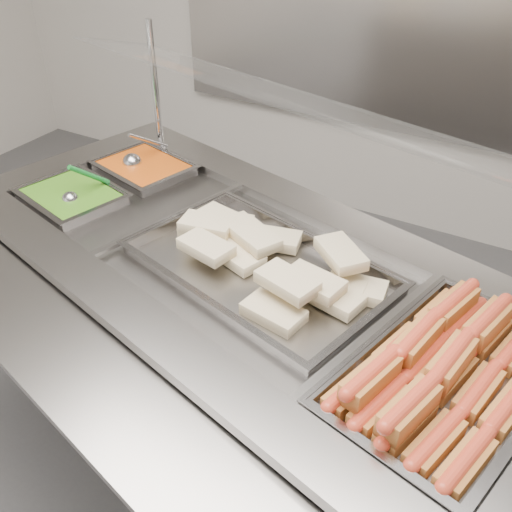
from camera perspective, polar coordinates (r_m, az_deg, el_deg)
The scene contains 12 objects.
back_panel at distance 3.24m, azimuth 17.33°, elevation 21.37°, with size 3.00×0.04×1.20m, color gray.
steam_counter at distance 1.95m, azimuth -1.13°, elevation -11.41°, with size 2.13×1.34×0.95m.
tray_rail at distance 1.44m, azimuth -16.94°, elevation -10.46°, with size 1.90×0.83×0.05m.
sneeze_guard at distance 1.62m, azimuth 4.51°, elevation 14.72°, with size 1.76×0.73×0.46m.
pan_hotdogs at distance 1.40m, azimuth 18.57°, elevation -12.32°, with size 0.49×0.65×0.11m.
pan_wraps at distance 1.62m, azimuth 0.27°, elevation -1.64°, with size 0.80×0.58×0.07m.
pan_beans at distance 2.20m, azimuth -11.04°, elevation 7.88°, with size 0.37×0.32×0.11m.
pan_peas at distance 2.07m, azimuth -17.81°, elevation 4.89°, with size 0.37×0.32×0.11m.
hotdogs_in_buns at distance 1.36m, azimuth 18.39°, elevation -10.70°, with size 0.44×0.60×0.12m.
tortilla_wraps at distance 1.62m, azimuth 1.13°, elevation 0.09°, with size 0.67×0.43×0.10m.
ladle at distance 2.21m, azimuth -12.16°, elevation 9.22°, with size 0.08×0.20×0.15m.
serving_spoon at distance 2.02m, azimuth -17.74°, elevation 5.81°, with size 0.08×0.18×0.15m.
Camera 1 is at (0.73, -0.63, 1.89)m, focal length 40.00 mm.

